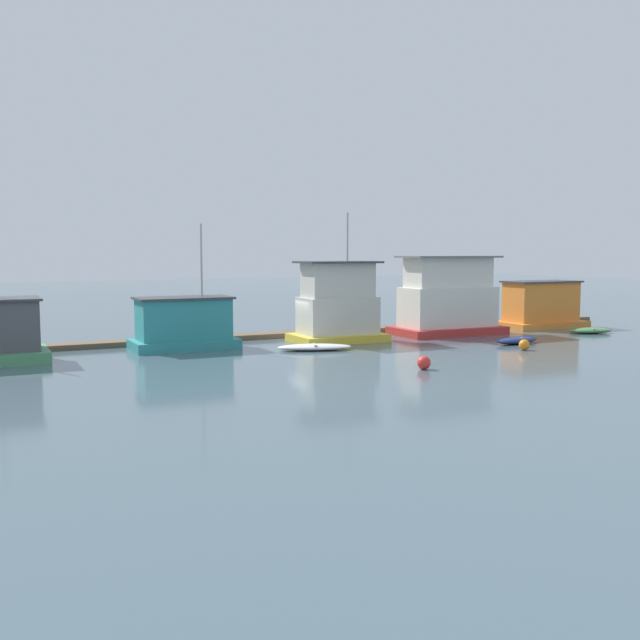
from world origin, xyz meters
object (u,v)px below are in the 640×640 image
object	(u,v)px
houseboat_red	(448,300)
dinghy_green	(590,330)
houseboat_orange	(541,306)
buoy_orange	(524,345)
buoy_red	(424,363)
houseboat_yellow	(338,306)
houseboat_teal	(184,324)
mooring_post_far_right	(13,338)
dinghy_white	(315,347)
dinghy_navy	(517,340)

from	to	relation	value
houseboat_red	dinghy_green	bearing A→B (deg)	-23.75
houseboat_orange	dinghy_green	size ratio (longest dim) A/B	1.93
buoy_orange	buoy_red	xyz separation A→B (m)	(-8.72, -2.99, 0.02)
houseboat_yellow	dinghy_green	size ratio (longest dim) A/B	2.38
dinghy_green	houseboat_orange	bearing A→B (deg)	93.65
houseboat_yellow	houseboat_red	size ratio (longest dim) A/B	1.07
houseboat_teal	dinghy_green	distance (m)	26.86
mooring_post_far_right	houseboat_yellow	bearing A→B (deg)	-8.12
houseboat_teal	houseboat_yellow	world-z (taller)	houseboat_yellow
dinghy_white	dinghy_navy	xyz separation A→B (m)	(12.00, -2.78, 0.04)
houseboat_orange	dinghy_navy	size ratio (longest dim) A/B	1.95
houseboat_teal	houseboat_red	distance (m)	17.68
houseboat_red	mooring_post_far_right	world-z (taller)	houseboat_red
houseboat_teal	houseboat_yellow	distance (m)	9.40
dinghy_white	dinghy_green	xyz separation A→B (m)	(20.14, -0.69, 0.02)
houseboat_orange	mooring_post_far_right	world-z (taller)	houseboat_orange
houseboat_teal	dinghy_navy	world-z (taller)	houseboat_teal
houseboat_red	buoy_orange	bearing A→B (deg)	-95.96
dinghy_navy	mooring_post_far_right	size ratio (longest dim) A/B	1.84
houseboat_orange	buoy_orange	distance (m)	12.90
houseboat_teal	buoy_orange	world-z (taller)	houseboat_teal
mooring_post_far_right	buoy_red	xyz separation A→B (m)	(16.82, -13.69, -0.57)
houseboat_orange	dinghy_navy	bearing A→B (deg)	-140.70
dinghy_white	dinghy_navy	size ratio (longest dim) A/B	1.34
dinghy_navy	houseboat_red	bearing A→B (deg)	96.39
dinghy_green	buoy_orange	distance (m)	10.63
buoy_red	mooring_post_far_right	bearing A→B (deg)	140.87
houseboat_red	dinghy_white	size ratio (longest dim) A/B	1.68
houseboat_yellow	houseboat_orange	bearing A→B (deg)	2.17
houseboat_teal	dinghy_green	xyz separation A→B (m)	(26.45, -4.54, -1.18)
dinghy_navy	buoy_orange	size ratio (longest dim) A/B	5.39
houseboat_red	buoy_orange	world-z (taller)	houseboat_red
houseboat_red	dinghy_green	distance (m)	9.85
houseboat_red	houseboat_orange	bearing A→B (deg)	3.12
houseboat_yellow	dinghy_navy	xyz separation A→B (m)	(8.98, -5.80, -1.95)
buoy_orange	houseboat_orange	bearing A→B (deg)	42.97
houseboat_orange	mooring_post_far_right	size ratio (longest dim) A/B	3.58
dinghy_white	mooring_post_far_right	world-z (taller)	mooring_post_far_right
houseboat_yellow	mooring_post_far_right	distance (m)	18.33
buoy_orange	buoy_red	bearing A→B (deg)	-161.07
houseboat_red	houseboat_yellow	bearing A→B (deg)	-178.80
dinghy_green	mooring_post_far_right	world-z (taller)	mooring_post_far_right
dinghy_white	houseboat_orange	bearing A→B (deg)	10.42
dinghy_green	mooring_post_far_right	bearing A→B (deg)	169.88
buoy_orange	buoy_red	world-z (taller)	buoy_red
houseboat_teal	buoy_red	xyz separation A→B (m)	(8.06, -11.95, -1.05)
buoy_red	dinghy_green	bearing A→B (deg)	21.93
buoy_orange	houseboat_yellow	bearing A→B (deg)	132.54
houseboat_teal	dinghy_navy	bearing A→B (deg)	-19.92
houseboat_orange	buoy_red	bearing A→B (deg)	-147.05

